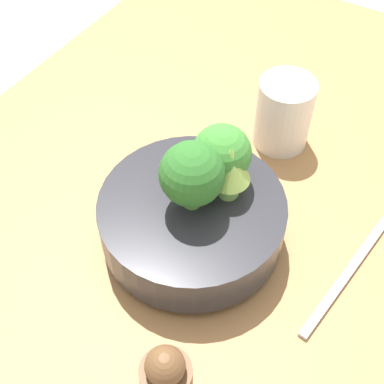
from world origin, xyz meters
TOP-DOWN VIEW (x-y plane):
  - ground_plane at (0.00, 0.00)m, footprint 6.00×6.00m
  - table at (0.00, 0.00)m, footprint 1.16×0.73m
  - bowl at (-0.02, -0.02)m, footprint 0.21×0.21m
  - romanesco_piece_near at (0.02, -0.05)m, footprint 0.05×0.05m
  - broccoli_floret_right at (0.03, -0.03)m, footprint 0.07×0.07m
  - broccoli_floret_center at (-0.02, -0.02)m, footprint 0.07×0.07m
  - cup at (0.19, -0.04)m, footprint 0.07×0.07m
  - fork at (0.03, -0.20)m, footprint 0.20×0.04m

SIDE VIEW (x-z plane):
  - ground_plane at x=0.00m, z-range 0.00..0.00m
  - table at x=0.00m, z-range 0.00..0.04m
  - fork at x=0.03m, z-range 0.04..0.05m
  - bowl at x=-0.02m, z-range 0.05..0.12m
  - cup at x=0.19m, z-range 0.04..0.14m
  - broccoli_floret_right at x=0.03m, z-range 0.12..0.19m
  - romanesco_piece_near at x=0.02m, z-range 0.12..0.19m
  - broccoli_floret_center at x=-0.02m, z-range 0.12..0.20m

